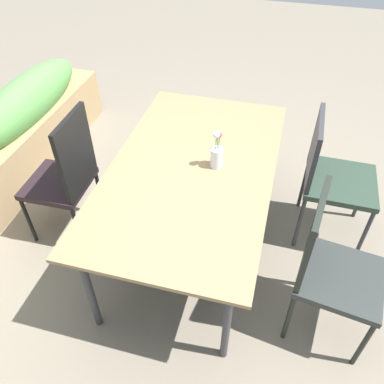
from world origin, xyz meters
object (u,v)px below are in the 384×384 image
dining_table (192,173)px  flower_vase (217,154)px  chair_near_right (331,173)px  chair_near_left (329,264)px  chair_far_side (66,174)px

dining_table → flower_vase: 0.20m
chair_near_right → chair_near_left: size_ratio=0.99×
flower_vase → chair_far_side: bearing=97.0°
flower_vase → dining_table: bearing=110.1°
chair_near_left → flower_vase: flower_vase is taller
chair_far_side → chair_near_left: bearing=-101.4°
dining_table → flower_vase: bearing=-69.9°
chair_near_left → flower_vase: (0.43, 0.73, 0.28)m
dining_table → flower_vase: flower_vase is taller
dining_table → chair_far_side: size_ratio=1.74×
chair_far_side → chair_near_left: (-0.31, -1.73, -0.01)m
chair_near_right → chair_near_left: chair_near_left is taller
chair_far_side → flower_vase: bearing=-84.3°
chair_near_right → dining_table: bearing=-64.6°
chair_near_right → chair_far_side: size_ratio=0.94×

